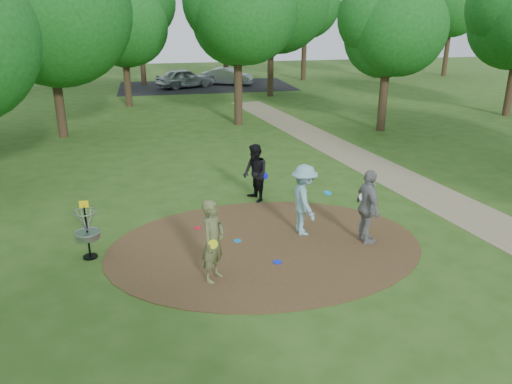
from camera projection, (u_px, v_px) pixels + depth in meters
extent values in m
plane|color=#2D5119|center=(266.00, 246.00, 13.28)|extent=(100.00, 100.00, 0.00)
cylinder|color=#47301C|center=(266.00, 245.00, 13.27)|extent=(8.40, 8.40, 0.02)
cube|color=#8C7A5B|center=(444.00, 201.00, 16.40)|extent=(7.55, 39.89, 0.01)
cube|color=black|center=(206.00, 86.00, 41.22)|extent=(14.00, 8.00, 0.01)
imported|color=#5D643A|center=(213.00, 241.00, 11.29)|extent=(0.81, 0.86, 1.97)
cylinder|color=#E6F11A|center=(213.00, 244.00, 11.02)|extent=(0.22, 0.04, 0.22)
imported|color=#7FB3BD|center=(304.00, 200.00, 13.68)|extent=(0.78, 1.32, 2.00)
cylinder|color=#0D8DDF|center=(328.00, 193.00, 13.73)|extent=(0.30, 0.30, 0.08)
imported|color=black|center=(255.00, 173.00, 16.12)|extent=(0.93, 1.07, 1.89)
cylinder|color=#0D13E1|center=(265.00, 176.00, 16.20)|extent=(0.23, 0.09, 0.22)
imported|color=gray|center=(368.00, 207.00, 13.14)|extent=(0.52, 1.20, 2.04)
cylinder|color=white|center=(363.00, 197.00, 13.06)|extent=(0.22, 0.06, 0.22)
cylinder|color=#1779BB|center=(238.00, 241.00, 13.50)|extent=(0.22, 0.22, 0.02)
cylinder|color=#0D27E9|center=(277.00, 262.00, 12.36)|extent=(0.22, 0.22, 0.02)
cylinder|color=red|center=(198.00, 228.00, 14.31)|extent=(0.22, 0.22, 0.02)
imported|color=#B2B4BA|center=(184.00, 78.00, 40.09)|extent=(4.84, 3.47, 1.53)
imported|color=#9FA3A6|center=(227.00, 76.00, 41.68)|extent=(4.44, 3.11, 1.39)
cylinder|color=black|center=(87.00, 233.00, 12.43)|extent=(0.05, 0.05, 1.35)
cylinder|color=black|center=(90.00, 257.00, 12.65)|extent=(0.36, 0.36, 0.04)
cylinder|color=gray|center=(88.00, 235.00, 12.45)|extent=(0.60, 0.60, 0.16)
torus|color=gray|center=(87.00, 232.00, 12.42)|extent=(0.63, 0.63, 0.03)
torus|color=gray|center=(85.00, 212.00, 12.23)|extent=(0.58, 0.58, 0.02)
cube|color=yellow|center=(84.00, 204.00, 12.16)|extent=(0.22, 0.02, 0.18)
cylinder|color=#332316|center=(59.00, 98.00, 24.09)|extent=(0.44, 0.44, 3.80)
sphere|color=#144E17|center=(48.00, 15.00, 22.79)|extent=(6.85, 6.85, 6.85)
cylinder|color=#332316|center=(238.00, 86.00, 26.73)|extent=(0.44, 0.44, 4.18)
sphere|color=#144E17|center=(237.00, 16.00, 25.51)|extent=(5.30, 5.30, 5.30)
cylinder|color=#332316|center=(383.00, 96.00, 25.46)|extent=(0.44, 0.44, 3.61)
sphere|color=#144E17|center=(389.00, 33.00, 24.41)|extent=(4.58, 4.58, 4.58)
cylinder|color=#332316|center=(127.00, 79.00, 32.10)|extent=(0.44, 0.44, 3.42)
sphere|color=#144E17|center=(123.00, 30.00, 31.06)|extent=(4.78, 4.78, 4.78)
cylinder|color=#332316|center=(271.00, 65.00, 35.75)|extent=(0.44, 0.44, 4.37)
sphere|color=#144E17|center=(271.00, 4.00, 34.33)|extent=(7.10, 7.10, 7.10)
cylinder|color=#332316|center=(511.00, 83.00, 29.05)|extent=(0.44, 0.44, 3.80)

